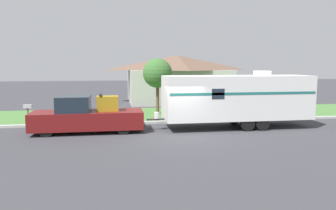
# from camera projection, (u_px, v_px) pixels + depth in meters

# --- Properties ---
(ground_plane) EXTENTS (120.00, 120.00, 0.00)m
(ground_plane) POSITION_uv_depth(u_px,v_px,m) (182.00, 135.00, 16.93)
(ground_plane) COLOR #38383D
(curb_strip) EXTENTS (80.00, 0.30, 0.14)m
(curb_strip) POSITION_uv_depth(u_px,v_px,m) (170.00, 122.00, 20.60)
(curb_strip) COLOR #ADADA8
(curb_strip) RESTS_ON ground_plane
(lawn_strip) EXTENTS (80.00, 7.00, 0.03)m
(lawn_strip) POSITION_uv_depth(u_px,v_px,m) (162.00, 114.00, 24.18)
(lawn_strip) COLOR #477538
(lawn_strip) RESTS_ON ground_plane
(house_across_street) EXTENTS (10.24, 8.13, 4.56)m
(house_across_street) POSITION_uv_depth(u_px,v_px,m) (177.00, 78.00, 32.43)
(house_across_street) COLOR #B2B2A8
(house_across_street) RESTS_ON ground_plane
(pickup_truck) EXTENTS (6.02, 2.03, 2.07)m
(pickup_truck) POSITION_uv_depth(u_px,v_px,m) (87.00, 116.00, 17.66)
(pickup_truck) COLOR black
(pickup_truck) RESTS_ON ground_plane
(travel_trailer) EXTENTS (9.45, 2.50, 3.30)m
(travel_trailer) POSITION_uv_depth(u_px,v_px,m) (237.00, 97.00, 18.91)
(travel_trailer) COLOR black
(travel_trailer) RESTS_ON ground_plane
(mailbox) EXTENTS (0.48, 0.20, 1.23)m
(mailbox) POSITION_uv_depth(u_px,v_px,m) (28.00, 109.00, 19.95)
(mailbox) COLOR brown
(mailbox) RESTS_ON ground_plane
(tree_in_yard) EXTENTS (2.17, 2.17, 4.11)m
(tree_in_yard) POSITION_uv_depth(u_px,v_px,m) (158.00, 73.00, 24.05)
(tree_in_yard) COLOR brown
(tree_in_yard) RESTS_ON ground_plane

